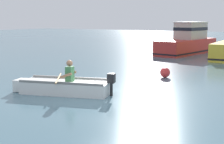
# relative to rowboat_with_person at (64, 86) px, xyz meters

# --- Properties ---
(ground_plane) EXTENTS (120.00, 120.00, 0.00)m
(ground_plane) POSITION_rel_rowboat_with_person_xyz_m (1.35, 0.38, -0.25)
(ground_plane) COLOR slate
(rowboat_with_person) EXTENTS (3.65, 2.03, 1.19)m
(rowboat_with_person) POSITION_rel_rowboat_with_person_xyz_m (0.00, 0.00, 0.00)
(rowboat_with_person) COLOR white
(rowboat_with_person) RESTS_ON ground
(moored_boat_red) EXTENTS (2.72, 6.73, 2.41)m
(moored_boat_red) POSITION_rel_rowboat_with_person_xyz_m (-1.12, 15.51, 0.64)
(moored_boat_red) COLOR #B72D28
(moored_boat_red) RESTS_ON ground
(mooring_buoy) EXTENTS (0.45, 0.45, 0.45)m
(mooring_buoy) POSITION_rel_rowboat_with_person_xyz_m (1.70, 4.88, -0.03)
(mooring_buoy) COLOR red
(mooring_buoy) RESTS_ON ground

